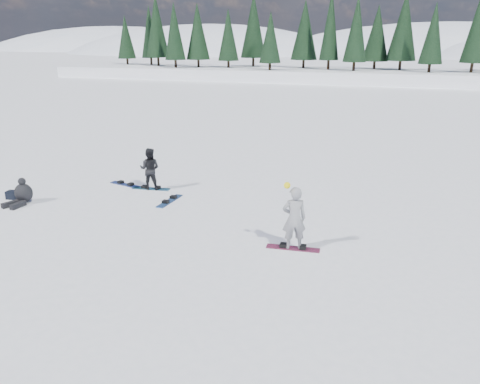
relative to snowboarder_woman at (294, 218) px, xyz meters
name	(u,v)px	position (x,y,z in m)	size (l,w,h in m)	color
ground	(214,223)	(-2.82, 1.08, -0.92)	(420.00, 420.00, 0.00)	white
alpine_backdrop	(358,88)	(-14.54, 190.24, -14.90)	(412.50, 227.00, 53.20)	white
snowboarder_woman	(294,218)	(0.00, 0.00, 0.00)	(0.78, 0.66, 1.98)	#9A9A9E
snowboarder_man	(150,169)	(-6.49, 3.59, -0.10)	(0.80, 0.62, 1.65)	black
seated_rider	(22,194)	(-10.02, 0.66, -0.57)	(0.76, 1.16, 0.93)	black
gear_bag	(13,195)	(-10.72, 0.92, -0.77)	(0.45, 0.30, 0.30)	black
snowboard_woman	(293,248)	(0.00, 0.00, -0.91)	(1.50, 0.28, 0.03)	maroon
snowboard_man	(151,189)	(-6.49, 3.59, -0.91)	(1.50, 0.28, 0.03)	#175980
snowboard_loose_c	(126,185)	(-7.72, 3.74, -0.91)	(1.50, 0.28, 0.03)	navy
snowboard_loose_a	(170,201)	(-5.13, 2.51, -0.91)	(1.50, 0.28, 0.03)	navy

